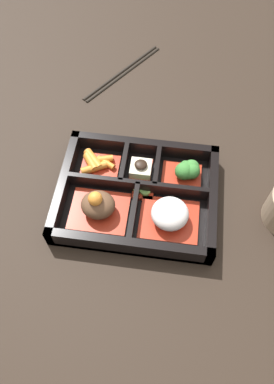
{
  "coord_description": "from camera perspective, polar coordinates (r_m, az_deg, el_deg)",
  "views": [
    {
      "loc": [
        -0.04,
        0.32,
        0.57
      ],
      "look_at": [
        0.0,
        0.0,
        0.03
      ],
      "focal_mm": 35.0,
      "sensor_mm": 36.0,
      "label": 1
    }
  ],
  "objects": [
    {
      "name": "bowl_rice",
      "position": [
        0.61,
        5.0,
        -3.52
      ],
      "size": [
        0.1,
        0.08,
        0.04
      ],
      "color": "#B22D19",
      "rests_on": "bento_base"
    },
    {
      "name": "bowl_stew",
      "position": [
        0.62,
        -5.94,
        -2.14
      ],
      "size": [
        0.1,
        0.08,
        0.06
      ],
      "color": "#B22D19",
      "rests_on": "bento_base"
    },
    {
      "name": "bento_rim",
      "position": [
        0.64,
        0.03,
        0.02
      ],
      "size": [
        0.27,
        0.21,
        0.04
      ],
      "color": "black",
      "rests_on": "ground_plane"
    },
    {
      "name": "bowl_carrots",
      "position": [
        0.68,
        -6.08,
        4.26
      ],
      "size": [
        0.07,
        0.06,
        0.02
      ],
      "color": "#B22D19",
      "rests_on": "bento_base"
    },
    {
      "name": "chopsticks",
      "position": [
        0.86,
        -2.2,
        17.8
      ],
      "size": [
        0.14,
        0.2,
        0.01
      ],
      "color": "black",
      "rests_on": "ground_plane"
    },
    {
      "name": "bowl_tofu",
      "position": [
        0.67,
        0.5,
        3.52
      ],
      "size": [
        0.04,
        0.06,
        0.03
      ],
      "color": "#B22D19",
      "rests_on": "bento_base"
    },
    {
      "name": "bowl_greens",
      "position": [
        0.66,
        7.62,
        3.22
      ],
      "size": [
        0.07,
        0.06,
        0.04
      ],
      "color": "#B22D19",
      "rests_on": "bento_base"
    },
    {
      "name": "ground_plane",
      "position": [
        0.66,
        -0.0,
        -1.11
      ],
      "size": [
        3.0,
        3.0,
        0.0
      ],
      "primitive_type": "plane",
      "color": "black"
    },
    {
      "name": "bento_base",
      "position": [
        0.65,
        -0.0,
        -0.9
      ],
      "size": [
        0.27,
        0.21,
        0.01
      ],
      "color": "black",
      "rests_on": "ground_plane"
    },
    {
      "name": "bowl_pickles",
      "position": [
        0.65,
        0.98,
        0.36
      ],
      "size": [
        0.04,
        0.03,
        0.01
      ],
      "color": "#B22D19",
      "rests_on": "bento_base"
    }
  ]
}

